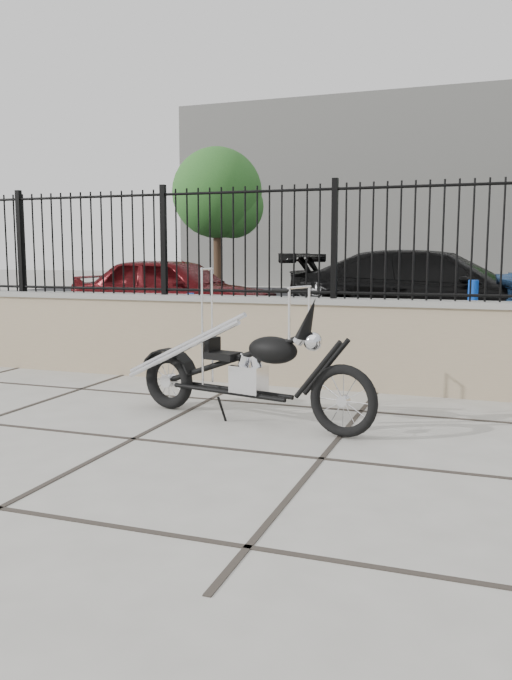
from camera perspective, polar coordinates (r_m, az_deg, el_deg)
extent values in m
plane|color=#99968E|center=(5.29, -10.51, -8.39)|extent=(90.00, 90.00, 0.00)
plane|color=black|center=(17.15, 10.83, 2.52)|extent=(30.00, 30.00, 0.00)
cube|color=gray|center=(7.42, -0.92, 0.07)|extent=(14.00, 0.36, 0.96)
cube|color=black|center=(7.36, -0.94, 8.44)|extent=(14.00, 0.08, 1.20)
cube|color=beige|center=(31.11, 15.03, 11.92)|extent=(22.00, 6.00, 8.00)
imported|color=#4C0A0D|center=(12.95, -7.03, 4.14)|extent=(4.19, 1.90, 1.40)
imported|color=black|center=(11.80, 15.23, 3.86)|extent=(5.27, 2.37, 1.50)
cylinder|color=blue|center=(9.72, -5.63, 1.50)|extent=(0.11, 0.11, 0.86)
cylinder|color=blue|center=(9.16, 18.08, 1.52)|extent=(0.15, 0.15, 1.09)
cylinder|color=#382619|center=(23.06, -3.33, 7.44)|extent=(0.29, 0.29, 2.88)
sphere|color=#30702A|center=(23.17, -3.37, 12.90)|extent=(3.07, 3.07, 3.07)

